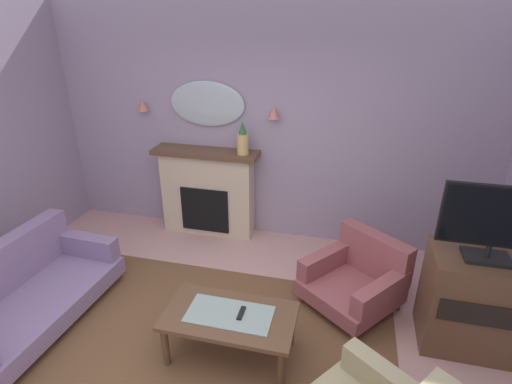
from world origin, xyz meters
name	(u,v)px	position (x,y,z in m)	size (l,w,h in m)	color
floor	(202,376)	(0.00, 0.00, -0.05)	(6.47, 5.84, 0.10)	#C6938E
wall_back	(267,125)	(0.00, 2.47, 1.47)	(6.47, 0.10, 2.95)	#9E8CA8
patterned_rug	(210,353)	(0.00, 0.20, 0.01)	(3.20, 2.40, 0.01)	brown
fireplace	(208,193)	(-0.74, 2.25, 0.57)	(1.36, 0.36, 1.16)	beige
mantel_vase_left	(243,140)	(-0.24, 2.22, 1.33)	(0.14, 0.14, 0.41)	tan
wall_mirror	(207,104)	(-0.74, 2.39, 1.71)	(0.96, 0.06, 0.56)	#B2BCC6
wall_sconce_left	(143,105)	(-1.59, 2.34, 1.66)	(0.14, 0.14, 0.14)	#D17066
wall_sconce_right	(274,113)	(0.11, 2.34, 1.66)	(0.14, 0.14, 0.14)	#D17066
coffee_table	(230,319)	(0.18, 0.25, 0.38)	(1.10, 0.60, 0.45)	brown
tv_remote	(241,313)	(0.28, 0.27, 0.45)	(0.04, 0.16, 0.02)	black
floral_couch	(23,293)	(-1.85, 0.19, 0.32)	(0.94, 1.75, 0.76)	gray
armchair_near_fireplace	(357,277)	(1.22, 1.22, 0.31)	(1.13, 1.14, 0.71)	#934C51
tv_cabinet	(473,301)	(2.19, 0.90, 0.45)	(0.80, 0.57, 0.90)	brown
tv_flatscreen	(497,222)	(2.19, 0.88, 1.25)	(0.84, 0.24, 0.65)	black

